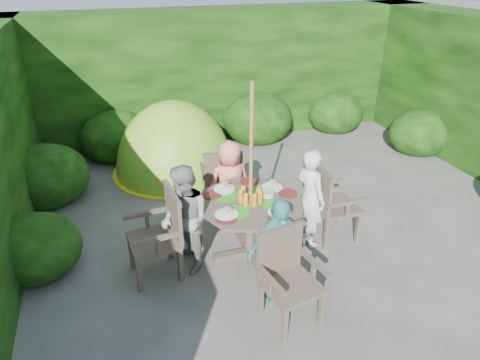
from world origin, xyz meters
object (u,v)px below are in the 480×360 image
object	(u,v)px
patio_table	(251,209)
child_left	(185,220)
garden_chair_back	(223,180)
dome_tent	(176,170)
child_right	(310,198)
child_back	(230,183)
parasol_pole	(251,176)
garden_chair_left	(161,233)
child_front	(277,250)
garden_chair_front	(287,275)
garden_chair_right	(329,202)

from	to	relation	value
patio_table	child_left	world-z (taller)	child_left
garden_chair_back	dome_tent	xyz separation A→B (m)	(-0.41, 1.57, -0.52)
child_right	child_back	xyz separation A→B (m)	(-0.81, 0.79, -0.04)
patio_table	parasol_pole	xyz separation A→B (m)	(-0.00, -0.00, 0.45)
garden_chair_left	dome_tent	size ratio (longest dim) A/B	0.41
dome_tent	child_front	bearing A→B (deg)	-83.18
child_right	garden_chair_front	bearing A→B (deg)	129.95
garden_chair_left	child_front	xyz separation A→B (m)	(1.10, -0.79, 0.06)
patio_table	garden_chair_front	size ratio (longest dim) A/B	1.41
child_left	child_front	distance (m)	1.13
garden_chair_back	child_right	xyz separation A→B (m)	(0.83, -1.08, 0.14)
child_front	garden_chair_front	bearing A→B (deg)	-102.18
garden_chair_left	child_front	bearing A→B (deg)	49.17
parasol_pole	garden_chair_back	bearing A→B (deg)	91.77
child_left	dome_tent	world-z (taller)	child_left
child_right	child_left	world-z (taller)	child_left
parasol_pole	child_front	bearing A→B (deg)	-88.98
parasol_pole	garden_chair_front	bearing A→B (deg)	-89.70
parasol_pole	garden_chair_left	distance (m)	1.22
garden_chair_back	child_right	world-z (taller)	child_right
parasol_pole	child_front	distance (m)	0.94
garden_chair_left	garden_chair_front	world-z (taller)	garden_chair_left
child_back	garden_chair_left	bearing A→B (deg)	35.91
garden_chair_back	garden_chair_front	size ratio (longest dim) A/B	1.02
garden_chair_back	child_back	size ratio (longest dim) A/B	0.80
patio_table	child_right	distance (m)	0.80
garden_chair_left	child_right	world-z (taller)	child_right
garden_chair_right	garden_chair_left	bearing A→B (deg)	89.97
patio_table	child_back	bearing A→B (deg)	91.34
garden_chair_right	child_right	size ratio (longest dim) A/B	0.78
garden_chair_right	garden_chair_back	xyz separation A→B (m)	(-1.12, 1.08, -0.02)
parasol_pole	dome_tent	size ratio (longest dim) A/B	0.89
garden_chair_right	child_front	size ratio (longest dim) A/B	0.83
child_back	child_left	bearing A→B (deg)	44.86
parasol_pole	child_right	distance (m)	0.92
garden_chair_right	garden_chair_front	size ratio (longest dim) A/B	1.06
parasol_pole	garden_chair_back	size ratio (longest dim) A/B	2.27
parasol_pole	child_left	xyz separation A→B (m)	(-0.80, -0.01, -0.44)
garden_chair_right	child_back	distance (m)	1.35
garden_chair_front	child_front	bearing A→B (deg)	77.94
garden_chair_right	child_left	world-z (taller)	child_left
patio_table	dome_tent	bearing A→B (deg)	99.59
garden_chair_front	garden_chair_back	bearing A→B (deg)	80.62
garden_chair_right	garden_chair_left	distance (m)	2.18
patio_table	garden_chair_right	size ratio (longest dim) A/B	1.32
garden_chair_front	dome_tent	xyz separation A→B (m)	(-0.45, 3.76, -0.51)
garden_chair_back	parasol_pole	bearing A→B (deg)	100.38
patio_table	dome_tent	xyz separation A→B (m)	(-0.45, 2.66, -0.65)
garden_chair_left	child_right	bearing A→B (deg)	85.48
garden_chair_left	child_left	world-z (taller)	child_left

